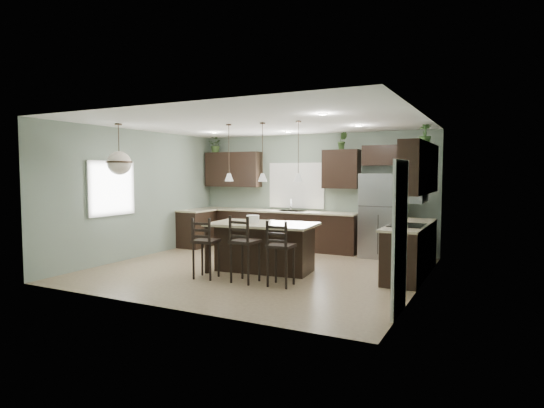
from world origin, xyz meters
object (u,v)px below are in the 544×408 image
at_px(kitchen_island, 263,247).
at_px(serving_dish, 253,219).
at_px(bar_stool_center, 245,249).
at_px(refrigerator, 382,216).
at_px(bar_stool_left, 206,248).
at_px(plant_back_left, 216,145).
at_px(bar_stool_right, 281,253).

height_order(kitchen_island, serving_dish, serving_dish).
bearing_deg(bar_stool_center, refrigerator, 68.11).
distance_m(bar_stool_left, plant_back_left, 4.67).
bearing_deg(bar_stool_center, plant_back_left, 132.46).
relative_size(bar_stool_center, plant_back_left, 2.90).
relative_size(bar_stool_left, bar_stool_right, 0.99).
distance_m(serving_dish, plant_back_left, 4.08).
relative_size(refrigerator, kitchen_island, 0.93).
bearing_deg(bar_stool_left, kitchen_island, 47.50).
height_order(refrigerator, plant_back_left, plant_back_left).
bearing_deg(plant_back_left, serving_dish, -45.57).
bearing_deg(serving_dish, bar_stool_right, -39.49).
height_order(bar_stool_left, plant_back_left, plant_back_left).
bearing_deg(plant_back_left, kitchen_island, -43.28).
bearing_deg(bar_stool_right, bar_stool_left, -178.43).
relative_size(refrigerator, bar_stool_right, 1.68).
height_order(bar_stool_left, bar_stool_center, bar_stool_center).
height_order(refrigerator, bar_stool_left, refrigerator).
xyz_separation_m(kitchen_island, bar_stool_left, (-0.64, -0.93, 0.08)).
height_order(serving_dish, bar_stool_center, bar_stool_center).
bearing_deg(serving_dish, kitchen_island, 5.16).
relative_size(refrigerator, plant_back_left, 4.65).
height_order(bar_stool_right, plant_back_left, plant_back_left).
bearing_deg(serving_dish, plant_back_left, 134.43).
bearing_deg(bar_stool_left, plant_back_left, 113.51).
bearing_deg(kitchen_island, bar_stool_right, -51.75).
bearing_deg(bar_stool_right, serving_dish, 138.08).
height_order(refrigerator, bar_stool_center, refrigerator).
height_order(refrigerator, bar_stool_right, refrigerator).
relative_size(serving_dish, bar_stool_right, 0.22).
distance_m(bar_stool_left, bar_stool_center, 0.77).
xyz_separation_m(kitchen_island, serving_dish, (-0.20, -0.02, 0.53)).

